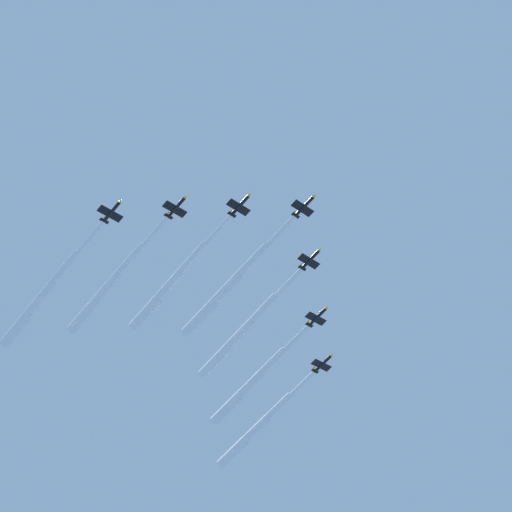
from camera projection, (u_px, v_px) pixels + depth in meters
name	position (u px, v px, depth m)	size (l,w,h in m)	color
jet_lead	(224.00, 291.00, 251.95)	(50.72, 46.12, 4.52)	black
jet_port_inner	(238.00, 336.00, 263.18)	(49.91, 43.92, 4.42)	black
jet_starboard_inner	(168.00, 287.00, 254.07)	(49.43, 44.03, 4.46)	black
jet_port_mid	(248.00, 387.00, 268.56)	(48.05, 42.76, 4.47)	black
jet_starboard_mid	(106.00, 289.00, 254.48)	(49.92, 45.13, 4.49)	black
jet_port_outer	(254.00, 431.00, 279.50)	(49.59, 43.73, 4.45)	black
jet_starboard_outer	(39.00, 300.00, 253.70)	(53.26, 47.76, 4.42)	black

